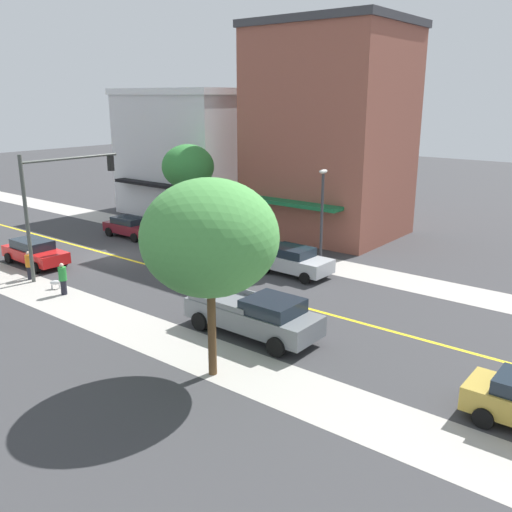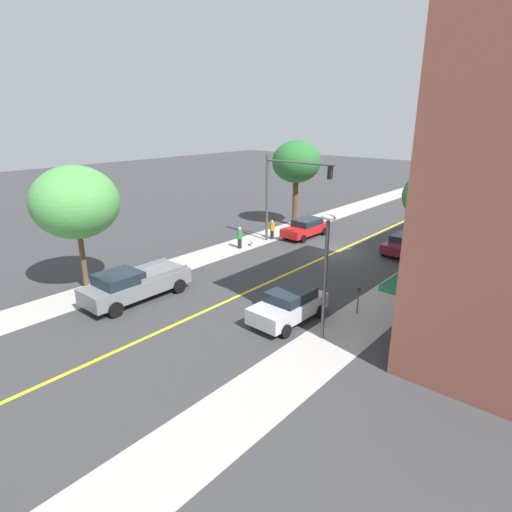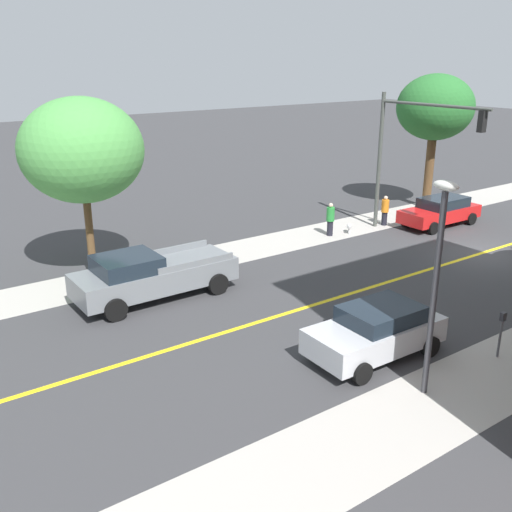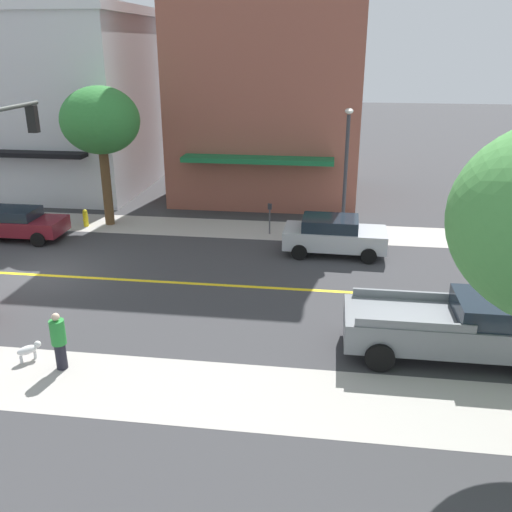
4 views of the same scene
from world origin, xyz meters
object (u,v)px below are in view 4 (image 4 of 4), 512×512
street_lamp (346,159)px  small_dog (29,350)px  street_tree_right_corner (100,121)px  maroon_sedan_left_curb (16,223)px  pedestrian_green_shirt (59,340)px  silver_sedan_left_curb (334,235)px  parking_meter (270,214)px  fire_hydrant (86,218)px  grey_pickup_truck (459,326)px

street_lamp → small_dog: 15.06m
street_tree_right_corner → maroon_sedan_left_curb: street_tree_right_corner is taller
maroon_sedan_left_curb → pedestrian_green_shirt: bearing=-55.6°
silver_sedan_left_curb → parking_meter: bearing=144.7°
street_lamp → maroon_sedan_left_curb: size_ratio=1.36×
street_tree_right_corner → silver_sedan_left_curb: 11.90m
small_dog → parking_meter: bearing=16.8°
street_tree_right_corner → small_dog: (12.36, 2.56, -4.59)m
fire_hydrant → street_lamp: bearing=90.1°
street_lamp → silver_sedan_left_curb: 3.55m
maroon_sedan_left_curb → grey_pickup_truck: 19.27m
fire_hydrant → grey_pickup_truck: (9.99, 15.34, 0.51)m
parking_meter → street_lamp: size_ratio=0.25×
street_tree_right_corner → street_lamp: (0.49, 11.24, -1.33)m
silver_sedan_left_curb → grey_pickup_truck: 8.57m
parking_meter → small_dog: parking_meter is taller
silver_sedan_left_curb → pedestrian_green_shirt: size_ratio=2.57×
street_tree_right_corner → small_dog: street_tree_right_corner is taller
small_dog → grey_pickup_truck: bearing=-39.9°
grey_pickup_truck → small_dog: 11.94m
parking_meter → silver_sedan_left_curb: silver_sedan_left_curb is taller
street_lamp → street_tree_right_corner: bearing=-92.5°
silver_sedan_left_curb → maroon_sedan_left_curb: (0.02, -14.12, -0.07)m
street_lamp → grey_pickup_truck: size_ratio=0.96×
silver_sedan_left_curb → grey_pickup_truck: size_ratio=0.71×
silver_sedan_left_curb → street_tree_right_corner: bearing=167.6°
fire_hydrant → parking_meter: parking_meter is taller
street_lamp → silver_sedan_left_curb: (2.18, -0.39, -2.78)m
pedestrian_green_shirt → street_lamp: bearing=-167.9°
grey_pickup_truck → small_dog: grey_pickup_truck is taller
parking_meter → grey_pickup_truck: grey_pickup_truck is taller
street_tree_right_corner → parking_meter: bearing=86.5°
parking_meter → street_lamp: (0.01, 3.32, 2.65)m
fire_hydrant → small_dog: (11.84, 3.56, -0.08)m
parking_meter → pedestrian_green_shirt: bearing=-19.5°
street_tree_right_corner → pedestrian_green_shirt: size_ratio=3.94×
parking_meter → silver_sedan_left_curb: bearing=53.3°
grey_pickup_truck → pedestrian_green_shirt: (2.12, -10.71, -0.06)m
street_tree_right_corner → grey_pickup_truck: size_ratio=1.09×
grey_pickup_truck → small_dog: size_ratio=9.83×
grey_pickup_truck → pedestrian_green_shirt: size_ratio=3.60×
street_lamp → fire_hydrant: bearing=-89.9°
street_tree_right_corner → small_dog: size_ratio=10.73×
street_tree_right_corner → fire_hydrant: (0.51, -1.01, -4.51)m
pedestrian_green_shirt → small_dog: (-0.26, -1.07, -0.53)m
silver_sedan_left_curb → small_dog: (9.69, -8.29, -0.49)m
street_tree_right_corner → grey_pickup_truck: street_tree_right_corner is taller
parking_meter → small_dog: (11.87, -5.36, -0.62)m
maroon_sedan_left_curb → small_dog: maroon_sedan_left_curb is taller
parking_meter → grey_pickup_truck: (10.02, 6.42, -0.03)m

